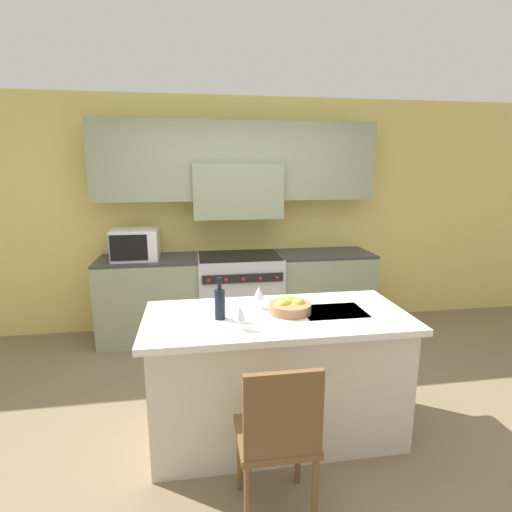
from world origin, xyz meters
name	(u,v)px	position (x,y,z in m)	size (l,w,h in m)	color
ground_plane	(264,416)	(0.00, 0.00, 0.00)	(10.00, 10.00, 0.00)	#7A664C
back_cabinetry	(236,196)	(0.00, 1.92, 1.58)	(10.00, 0.46, 2.70)	#DBC166
back_counter	(239,295)	(0.00, 1.66, 0.47)	(3.11, 0.62, 0.93)	gray
range_stove	(240,295)	(0.00, 1.64, 0.47)	(0.93, 0.70, 0.94)	#B7B7BC
microwave	(136,244)	(-1.13, 1.66, 1.10)	(0.48, 0.43, 0.33)	silver
kitchen_island	(276,373)	(0.05, -0.18, 0.46)	(1.83, 0.85, 0.91)	beige
island_chair	(278,434)	(-0.10, -0.94, 0.54)	(0.42, 0.40, 0.95)	brown
wine_bottle	(220,303)	(-0.34, -0.20, 1.02)	(0.07, 0.07, 0.29)	black
wine_glass_near	(240,313)	(-0.23, -0.40, 1.02)	(0.08, 0.08, 0.16)	white
wine_glass_far	(259,293)	(-0.05, -0.03, 1.02)	(0.08, 0.08, 0.16)	white
fruit_bowl	(290,307)	(0.15, -0.15, 0.95)	(0.30, 0.30, 0.11)	#996B47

